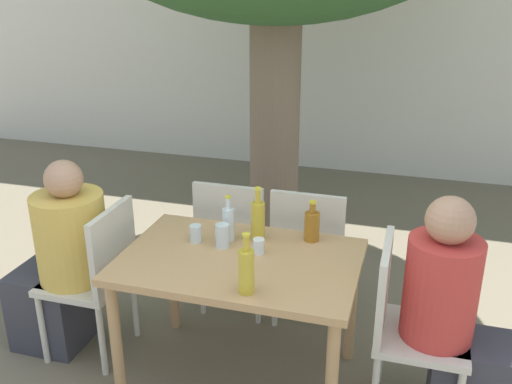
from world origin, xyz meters
The scene contains 16 objects.
ground_plane centered at (0.00, 0.00, 0.00)m, with size 30.00×30.00×0.00m, color #706651.
cafe_building_wall centered at (0.00, 3.72, 1.40)m, with size 10.00×0.08×2.80m.
dining_table_front centered at (0.00, 0.00, 0.65)m, with size 1.22×0.81×0.75m.
patio_chair_0 centered at (-0.84, 0.00, 0.53)m, with size 0.44×0.44×0.93m.
patio_chair_1 centered at (0.84, 0.00, 0.53)m, with size 0.44×0.44×0.93m.
patio_chair_2 centered at (-0.24, 0.64, 0.53)m, with size 0.44×0.44×0.93m.
patio_chair_3 centered at (0.24, 0.64, 0.53)m, with size 0.44×0.44×0.93m.
person_seated_0 centered at (-1.08, 0.00, 0.54)m, with size 0.60×0.40×1.18m.
person_seated_1 centered at (1.08, 0.00, 0.54)m, with size 0.57×0.34×1.20m.
oil_cruet_0 centered at (0.13, -0.31, 0.87)m, with size 0.07×0.07×0.30m.
amber_bottle_1 centered at (0.31, 0.31, 0.84)m, with size 0.08×0.08×0.23m.
water_bottle_2 centered at (-0.12, 0.19, 0.85)m, with size 0.07×0.07×0.26m.
oil_cruet_3 centered at (0.03, 0.23, 0.87)m, with size 0.08×0.08×0.30m.
drinking_glass_0 centered at (0.08, 0.08, 0.79)m, with size 0.06×0.06×0.08m.
drinking_glass_1 centered at (-0.13, 0.10, 0.81)m, with size 0.07×0.07×0.13m.
drinking_glass_2 centered at (-0.28, 0.11, 0.80)m, with size 0.06×0.06×0.10m.
Camera 1 is at (0.81, -2.46, 2.13)m, focal length 40.00 mm.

